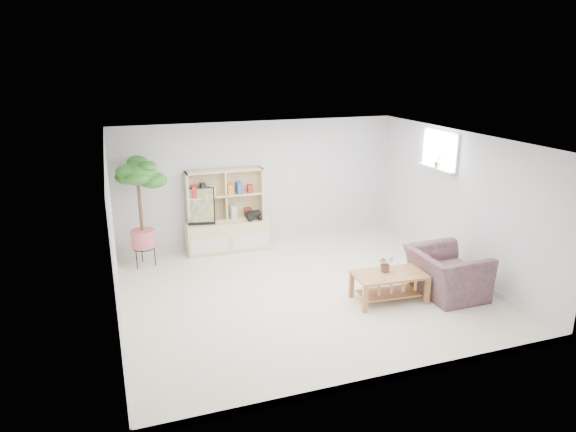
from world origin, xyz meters
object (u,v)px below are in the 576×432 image
object	(u,v)px
storage_unit	(226,211)
armchair	(447,270)
coffee_table	(389,287)
floor_tree	(141,213)

from	to	relation	value
storage_unit	armchair	bearing A→B (deg)	-47.65
armchair	coffee_table	bearing A→B (deg)	83.37
floor_tree	storage_unit	bearing A→B (deg)	10.78
storage_unit	armchair	xyz separation A→B (m)	(2.76, -3.02, -0.37)
storage_unit	floor_tree	bearing A→B (deg)	-169.22
coffee_table	armchair	distance (m)	0.96
floor_tree	armchair	xyz separation A→B (m)	(4.32, -2.73, -0.56)
storage_unit	armchair	distance (m)	4.11
floor_tree	coffee_table	bearing A→B (deg)	-37.75
storage_unit	coffee_table	size ratio (longest dim) A/B	1.45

